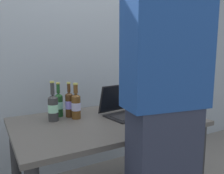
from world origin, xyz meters
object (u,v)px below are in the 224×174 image
at_px(laptop, 122,109).
at_px(person_figure, 164,114).
at_px(beer_bottle_amber, 53,107).
at_px(coffee_mug, 139,98).
at_px(beer_bottle_green, 69,104).
at_px(beer_bottle_brown, 76,105).
at_px(beer_bottle_dark, 59,104).

bearing_deg(laptop, person_figure, -100.88).
bearing_deg(beer_bottle_amber, laptop, -13.35).
bearing_deg(person_figure, beer_bottle_amber, 118.51).
xyz_separation_m(beer_bottle_amber, coffee_mug, (0.92, 0.18, -0.06)).
height_order(person_figure, coffee_mug, person_figure).
distance_m(laptop, beer_bottle_green, 0.43).
relative_size(beer_bottle_green, beer_bottle_brown, 1.00).
distance_m(laptop, coffee_mug, 0.50).
bearing_deg(beer_bottle_brown, laptop, -15.62).
relative_size(beer_bottle_green, beer_bottle_dark, 1.01).
xyz_separation_m(laptop, beer_bottle_brown, (-0.36, 0.10, 0.05)).
bearing_deg(beer_bottle_green, coffee_mug, 9.43).
bearing_deg(beer_bottle_dark, beer_bottle_amber, -125.26).
relative_size(beer_bottle_green, coffee_mug, 2.30).
bearing_deg(beer_bottle_amber, beer_bottle_green, 18.41).
distance_m(laptop, person_figure, 0.65).
height_order(laptop, beer_bottle_dark, beer_bottle_dark).
bearing_deg(beer_bottle_dark, person_figure, -68.55).
xyz_separation_m(laptop, beer_bottle_dark, (-0.46, 0.23, 0.05)).
relative_size(laptop, beer_bottle_green, 1.26).
height_order(beer_bottle_dark, beer_bottle_brown, beer_bottle_brown).
bearing_deg(beer_bottle_green, beer_bottle_brown, -67.88).
relative_size(laptop, beer_bottle_brown, 1.26).
relative_size(beer_bottle_amber, coffee_mug, 2.48).
bearing_deg(beer_bottle_dark, coffee_mug, 4.96).
bearing_deg(coffee_mug, laptop, -142.24).
xyz_separation_m(beer_bottle_green, beer_bottle_amber, (-0.14, -0.05, 0.00)).
distance_m(beer_bottle_green, beer_bottle_amber, 0.15).
xyz_separation_m(beer_bottle_amber, person_figure, (0.41, -0.76, 0.07)).
bearing_deg(laptop, beer_bottle_dark, 153.43).
bearing_deg(beer_bottle_amber, beer_bottle_dark, 54.74).
xyz_separation_m(beer_bottle_dark, coffee_mug, (0.85, 0.07, -0.05)).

